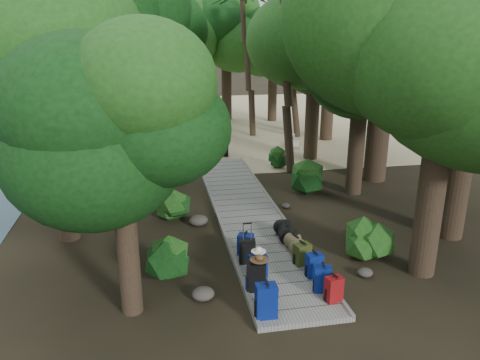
{
  "coord_description": "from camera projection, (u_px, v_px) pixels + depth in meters",
  "views": [
    {
      "loc": [
        -2.74,
        -12.41,
        5.62
      ],
      "look_at": [
        -0.15,
        1.37,
        1.0
      ],
      "focal_mm": 35.0,
      "sensor_mm": 36.0,
      "label": 1
    }
  ],
  "objects": [
    {
      "name": "tree_left_c",
      "position": [
        122.0,
        77.0,
        14.27
      ],
      "size": [
        4.75,
        4.75,
        8.27
      ],
      "primitive_type": null,
      "color": "black",
      "rests_on": "ground"
    },
    {
      "name": "boardwalk",
      "position": [
        247.0,
        212.0,
        14.74
      ],
      "size": [
        2.0,
        12.0,
        0.12
      ],
      "primitive_type": "cube",
      "color": "gray",
      "rests_on": "ground"
    },
    {
      "name": "hat_white",
      "position": [
        259.0,
        249.0,
        10.43
      ],
      "size": [
        0.34,
        0.34,
        0.11
      ],
      "primitive_type": null,
      "color": "silver",
      "rests_on": "backpack_left_c"
    },
    {
      "name": "rock_left_c",
      "position": [
        198.0,
        220.0,
        13.84
      ],
      "size": [
        0.56,
        0.5,
        0.31
      ],
      "primitive_type": null,
      "color": "#4C473F",
      "rests_on": "ground"
    },
    {
      "name": "palm_left_a",
      "position": [
        116.0,
        84.0,
        18.21
      ],
      "size": [
        4.38,
        4.38,
        6.97
      ],
      "primitive_type": null,
      "color": "#113E12",
      "rests_on": "ground"
    },
    {
      "name": "backpack_right_c",
      "position": [
        314.0,
        264.0,
        10.72
      ],
      "size": [
        0.39,
        0.3,
        0.62
      ],
      "primitive_type": null,
      "rotation": [
        0.0,
        0.0,
        0.12
      ],
      "color": "navy",
      "rests_on": "boardwalk"
    },
    {
      "name": "shrub_left_a",
      "position": [
        165.0,
        258.0,
        10.71
      ],
      "size": [
        1.25,
        1.25,
        1.13
      ],
      "primitive_type": null,
      "color": "#1B4414",
      "rests_on": "ground"
    },
    {
      "name": "backpack_left_c",
      "position": [
        258.0,
        267.0,
        10.5
      ],
      "size": [
        0.45,
        0.37,
        0.71
      ],
      "primitive_type": null,
      "rotation": [
        0.0,
        0.0,
        0.29
      ],
      "color": "navy",
      "rests_on": "boardwalk"
    },
    {
      "name": "duffel_right_black",
      "position": [
        286.0,
        232.0,
        12.63
      ],
      "size": [
        0.57,
        0.77,
        0.44
      ],
      "primitive_type": null,
      "rotation": [
        0.0,
        0.0,
        -0.2
      ],
      "color": "black",
      "rests_on": "boardwalk"
    },
    {
      "name": "tree_back_a",
      "position": [
        168.0,
        54.0,
        26.25
      ],
      "size": [
        4.81,
        4.81,
        8.32
      ],
      "primitive_type": null,
      "color": "black",
      "rests_on": "ground"
    },
    {
      "name": "backpack_left_b",
      "position": [
        256.0,
        275.0,
        10.14
      ],
      "size": [
        0.44,
        0.35,
        0.75
      ],
      "primitive_type": null,
      "rotation": [
        0.0,
        0.0,
        -0.15
      ],
      "color": "black",
      "rests_on": "boardwalk"
    },
    {
      "name": "backpack_right_d",
      "position": [
        302.0,
        253.0,
        11.3
      ],
      "size": [
        0.44,
        0.37,
        0.58
      ],
      "primitive_type": null,
      "rotation": [
        0.0,
        0.0,
        0.3
      ],
      "color": "#343A15",
      "rests_on": "boardwalk"
    },
    {
      "name": "tree_left_b",
      "position": [
        52.0,
        90.0,
        11.76
      ],
      "size": [
        4.55,
        4.55,
        8.19
      ],
      "primitive_type": null,
      "color": "black",
      "rests_on": "ground"
    },
    {
      "name": "tree_right_c",
      "position": [
        362.0,
        79.0,
        15.34
      ],
      "size": [
        4.61,
        4.61,
        7.97
      ],
      "primitive_type": null,
      "color": "black",
      "rests_on": "ground"
    },
    {
      "name": "rock_right_d",
      "position": [
        311.0,
        176.0,
        17.84
      ],
      "size": [
        0.61,
        0.55,
        0.34
      ],
      "primitive_type": null,
      "color": "#4C473F",
      "rests_on": "ground"
    },
    {
      "name": "backpack_left_d",
      "position": [
        246.0,
        243.0,
        11.81
      ],
      "size": [
        0.46,
        0.41,
        0.58
      ],
      "primitive_type": null,
      "rotation": [
        0.0,
        0.0,
        -0.45
      ],
      "color": "navy",
      "rests_on": "boardwalk"
    },
    {
      "name": "shrub_right_b",
      "position": [
        309.0,
        176.0,
        16.28
      ],
      "size": [
        1.49,
        1.49,
        1.34
      ],
      "primitive_type": null,
      "color": "#1B4414",
      "rests_on": "ground"
    },
    {
      "name": "rock_left_b",
      "position": [
        157.0,
        259.0,
        11.63
      ],
      "size": [
        0.36,
        0.33,
        0.2
      ],
      "primitive_type": null,
      "color": "#4C473F",
      "rests_on": "ground"
    },
    {
      "name": "palm_right_c",
      "position": [
        257.0,
        67.0,
        24.38
      ],
      "size": [
        4.5,
        4.5,
        7.16
      ],
      "primitive_type": null,
      "color": "#113E12",
      "rests_on": "ground"
    },
    {
      "name": "tree_right_b",
      "position": [
        476.0,
        54.0,
        11.62
      ],
      "size": [
        5.57,
        5.57,
        9.95
      ],
      "primitive_type": null,
      "color": "black",
      "rests_on": "ground"
    },
    {
      "name": "backpack_right_a",
      "position": [
        334.0,
        288.0,
        9.76
      ],
      "size": [
        0.39,
        0.32,
        0.61
      ],
      "primitive_type": null,
      "rotation": [
        0.0,
        0.0,
        0.24
      ],
      "color": "maroon",
      "rests_on": "boardwalk"
    },
    {
      "name": "backpack_right_b",
      "position": [
        322.0,
        278.0,
        10.11
      ],
      "size": [
        0.41,
        0.33,
        0.65
      ],
      "primitive_type": null,
      "rotation": [
        0.0,
        0.0,
        -0.23
      ],
      "color": "navy",
      "rests_on": "boardwalk"
    },
    {
      "name": "rock_right_b",
      "position": [
        365.0,
        235.0,
        12.94
      ],
      "size": [
        0.48,
        0.43,
        0.26
      ],
      "primitive_type": null,
      "color": "#4C473F",
      "rests_on": "ground"
    },
    {
      "name": "rock_left_a",
      "position": [
        203.0,
        294.0,
        10.07
      ],
      "size": [
        0.5,
        0.45,
        0.27
      ],
      "primitive_type": null,
      "color": "#4C473F",
      "rests_on": "ground"
    },
    {
      "name": "sun_lounger",
      "position": [
        293.0,
        141.0,
        22.76
      ],
      "size": [
        1.09,
        1.78,
        0.55
      ],
      "primitive_type": null,
      "rotation": [
        0.0,
        0.0,
        -0.35
      ],
      "color": "silver",
      "rests_on": "sand_beach"
    },
    {
      "name": "shrub_left_c",
      "position": [
        145.0,
        170.0,
        17.16
      ],
      "size": [
        1.31,
        1.31,
        1.18
      ],
      "primitive_type": null,
      "color": "#1B4414",
      "rests_on": "ground"
    },
    {
      "name": "sand_beach",
      "position": [
        199.0,
        122.0,
        28.76
      ],
      "size": [
        40.0,
        22.0,
        0.02
      ],
      "primitive_type": "cube",
      "color": "#C8B787",
      "rests_on": "ground"
    },
    {
      "name": "lone_suitcase_on_sand",
      "position": [
        223.0,
        149.0,
        21.1
      ],
      "size": [
        0.47,
        0.36,
        0.65
      ],
      "primitive_type": null,
      "rotation": [
        0.0,
        0.0,
        -0.33
      ],
      "color": "black",
      "rests_on": "sand_beach"
    },
    {
      "name": "rock_left_d",
      "position": [
        179.0,
        198.0,
        15.77
      ],
      "size": [
        0.33,
        0.3,
        0.18
      ],
      "primitive_type": null,
      "color": "#4C473F",
      "rests_on": "ground"
    },
    {
      "name": "tree_back_b",
      "position": [
        226.0,
        47.0,
        28.32
      ],
      "size": [
        4.98,
        4.98,
        8.88
      ],
      "primitive_type": null,
      "color": "black",
      "rests_on": "ground"
    },
    {
      "name": "ground",
      "position": [
        253.0,
        226.0,
        13.83
      ],
      "size": [
        120.0,
        120.0,
        0.0
      ],
      "primitive_type": "plane",
      "color": "black",
      "rests_on": "ground"
    },
    {
      "name": "kayak",
      "position": [
        146.0,
        143.0,
        22.94
      ],
      "size": [
        1.09,
        3.15,
        0.31
      ],
      "primitive_type": "ellipsoid",
      "rotation": [
        0.0,
        0.0,
        -0.14
      ],
      "color": "#9E320D",
      "rests_on": "sand_beach"
    },
    {
      "name": "tree_right_f",
      "position": [
        331.0,
        49.0,
        22.96
      ],
      "size": [
        5.11,
        5.11,
        9.12
      ],
      "primitive_type": null,
      "color": "black",
      "rests_on": "ground"
    },
    {
      "name": "hat_brown",
      "position": [
        259.0,
        257.0,
        9.98
      ],
      "size": [
        0.41,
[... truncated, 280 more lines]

